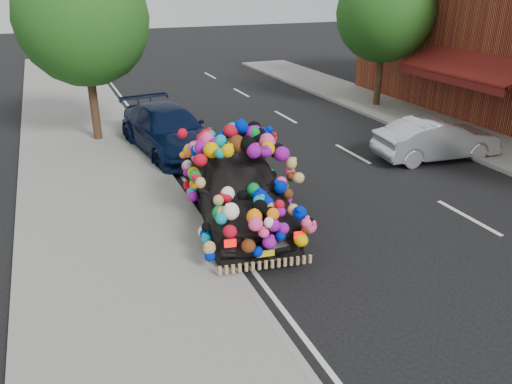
% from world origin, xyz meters
% --- Properties ---
extents(ground, '(100.00, 100.00, 0.00)m').
position_xyz_m(ground, '(0.00, 0.00, 0.00)').
color(ground, black).
rests_on(ground, ground).
extents(sidewalk, '(4.00, 60.00, 0.12)m').
position_xyz_m(sidewalk, '(-4.30, 0.00, 0.06)').
color(sidewalk, gray).
rests_on(sidewalk, ground).
extents(kerb, '(0.15, 60.00, 0.13)m').
position_xyz_m(kerb, '(-2.35, 0.00, 0.07)').
color(kerb, gray).
rests_on(kerb, ground).
extents(footpath_far, '(3.00, 40.00, 0.12)m').
position_xyz_m(footpath_far, '(8.20, 3.00, 0.06)').
color(footpath_far, gray).
rests_on(footpath_far, ground).
extents(lane_markings, '(6.00, 50.00, 0.01)m').
position_xyz_m(lane_markings, '(3.60, 0.00, 0.01)').
color(lane_markings, silver).
rests_on(lane_markings, ground).
extents(tree_near_sidewalk, '(4.20, 4.20, 6.13)m').
position_xyz_m(tree_near_sidewalk, '(-3.80, 9.50, 4.02)').
color(tree_near_sidewalk, '#332114').
rests_on(tree_near_sidewalk, ground).
extents(tree_far_b, '(4.00, 4.00, 5.90)m').
position_xyz_m(tree_far_b, '(8.00, 10.00, 3.89)').
color(tree_far_b, '#332114').
rests_on(tree_far_b, ground).
extents(plush_art_car, '(3.09, 5.37, 2.31)m').
position_xyz_m(plush_art_car, '(-1.45, 2.00, 1.19)').
color(plush_art_car, black).
rests_on(plush_art_car, ground).
extents(navy_sedan, '(2.67, 5.23, 1.46)m').
position_xyz_m(navy_sedan, '(-1.78, 7.50, 0.73)').
color(navy_sedan, black).
rests_on(navy_sedan, ground).
extents(silver_hatchback, '(3.99, 1.77, 1.27)m').
position_xyz_m(silver_hatchback, '(5.71, 3.65, 0.64)').
color(silver_hatchback, silver).
rests_on(silver_hatchback, ground).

